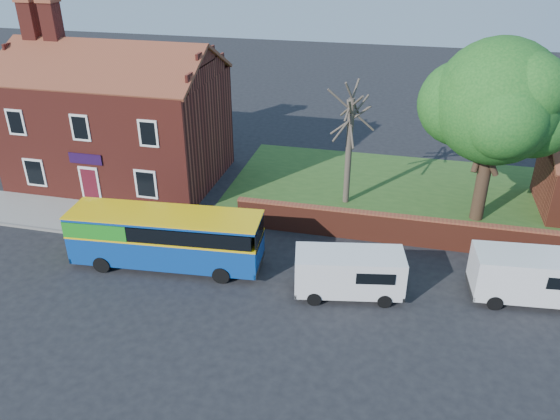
% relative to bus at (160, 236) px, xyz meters
% --- Properties ---
extents(ground, '(120.00, 120.00, 0.00)m').
position_rel_bus_xyz_m(ground, '(0.38, -2.47, -1.55)').
color(ground, black).
rests_on(ground, ground).
extents(pavement, '(18.00, 3.50, 0.12)m').
position_rel_bus_xyz_m(pavement, '(-6.62, 3.28, -1.49)').
color(pavement, gray).
rests_on(pavement, ground).
extents(kerb, '(18.00, 0.15, 0.14)m').
position_rel_bus_xyz_m(kerb, '(-6.62, 1.53, -1.48)').
color(kerb, slate).
rests_on(kerb, ground).
extents(grass_strip, '(26.00, 12.00, 0.04)m').
position_rel_bus_xyz_m(grass_strip, '(13.38, 10.53, -1.53)').
color(grass_strip, '#426B28').
rests_on(grass_strip, ground).
extents(shop_building, '(12.30, 8.13, 10.50)m').
position_rel_bus_xyz_m(shop_building, '(-6.64, 9.03, 1.86)').
color(shop_building, maroon).
rests_on(shop_building, ground).
extents(boundary_wall, '(22.00, 0.38, 1.60)m').
position_rel_bus_xyz_m(boundary_wall, '(13.38, 4.53, -0.74)').
color(boundary_wall, maroon).
rests_on(boundary_wall, ground).
extents(bus, '(9.06, 2.96, 2.72)m').
position_rel_bus_xyz_m(bus, '(0.00, 0.00, 0.00)').
color(bus, '#0D3C91').
rests_on(bus, ground).
extents(van_near, '(4.89, 2.66, 2.03)m').
position_rel_bus_xyz_m(van_near, '(8.86, -0.31, -0.41)').
color(van_near, white).
rests_on(van_near, ground).
extents(van_far, '(5.14, 2.44, 2.18)m').
position_rel_bus_xyz_m(van_far, '(16.46, 1.10, -0.33)').
color(van_far, white).
rests_on(van_far, ground).
extents(large_tree, '(7.99, 6.32, 9.75)m').
position_rel_bus_xyz_m(large_tree, '(14.93, 8.39, 4.83)').
color(large_tree, black).
rests_on(large_tree, ground).
extents(bare_tree, '(2.53, 3.02, 6.76)m').
position_rel_bus_xyz_m(bare_tree, '(7.62, 8.60, 1.92)').
color(bare_tree, '#4C4238').
rests_on(bare_tree, ground).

